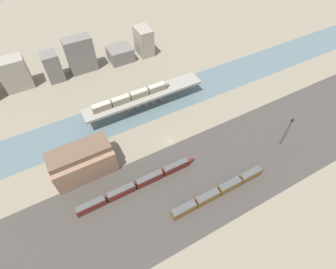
% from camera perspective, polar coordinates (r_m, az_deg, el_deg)
% --- Properties ---
extents(ground_plane, '(400.00, 400.00, 0.00)m').
position_cam_1_polar(ground_plane, '(122.11, 0.24, -1.29)').
color(ground_plane, gray).
extents(railbed_yard, '(280.00, 42.00, 0.01)m').
position_cam_1_polar(railbed_yard, '(110.73, 6.32, -9.79)').
color(railbed_yard, '#423D38').
rests_on(railbed_yard, ground).
extents(river_water, '(320.00, 22.27, 0.01)m').
position_cam_1_polar(river_water, '(138.24, -5.01, 6.13)').
color(river_water, slate).
rests_on(river_water, ground).
extents(bridge, '(62.60, 9.24, 7.87)m').
position_cam_1_polar(bridge, '(133.86, -5.20, 8.15)').
color(bridge, gray).
rests_on(bridge, ground).
extents(train_on_bridge, '(41.37, 3.06, 3.53)m').
position_cam_1_polar(train_on_bridge, '(130.24, -7.76, 8.26)').
color(train_on_bridge, gray).
rests_on(train_on_bridge, bridge).
extents(train_yard_near, '(45.20, 2.93, 4.11)m').
position_cam_1_polar(train_yard_near, '(107.51, 11.45, -11.80)').
color(train_yard_near, brown).
rests_on(train_yard_near, ground).
extents(train_yard_mid, '(52.48, 2.61, 3.85)m').
position_cam_1_polar(train_yard_mid, '(107.61, -6.43, -10.65)').
color(train_yard_mid, '#5B1E19').
rests_on(train_yard_mid, ground).
extents(warehouse_building, '(24.98, 13.99, 13.94)m').
position_cam_1_polar(warehouse_building, '(112.82, -18.17, -5.41)').
color(warehouse_building, '#937056').
rests_on(warehouse_building, ground).
extents(signal_tower, '(1.00, 0.80, 16.46)m').
position_cam_1_polar(signal_tower, '(125.55, 24.32, 0.46)').
color(signal_tower, '#4C4C51').
rests_on(signal_tower, ground).
extents(city_block_left, '(14.20, 9.16, 17.77)m').
position_cam_1_polar(city_block_left, '(166.04, -30.43, 11.32)').
color(city_block_left, gray).
rests_on(city_block_left, ground).
extents(city_block_center, '(8.65, 9.44, 16.38)m').
position_cam_1_polar(city_block_center, '(163.56, -23.79, 13.33)').
color(city_block_center, slate).
rests_on(city_block_center, ground).
extents(city_block_right, '(15.49, 8.02, 20.47)m').
position_cam_1_polar(city_block_right, '(164.41, -18.52, 16.15)').
color(city_block_right, slate).
rests_on(city_block_right, ground).
extents(city_block_far_right, '(14.20, 12.31, 8.41)m').
position_cam_1_polar(city_block_far_right, '(170.92, -10.32, 16.87)').
color(city_block_far_right, slate).
rests_on(city_block_far_right, ground).
extents(city_block_tall, '(8.51, 12.72, 16.68)m').
position_cam_1_polar(city_block_tall, '(173.35, -5.27, 19.56)').
color(city_block_tall, gray).
rests_on(city_block_tall, ground).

